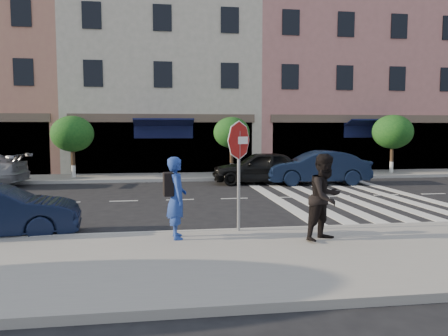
# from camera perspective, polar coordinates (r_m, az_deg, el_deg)

# --- Properties ---
(ground) EXTENTS (120.00, 120.00, 0.00)m
(ground) POSITION_cam_1_polar(r_m,az_deg,el_deg) (12.03, -4.92, -7.22)
(ground) COLOR black
(ground) RESTS_ON ground
(sidewalk_near) EXTENTS (60.00, 4.50, 0.15)m
(sidewalk_near) POSITION_cam_1_polar(r_m,az_deg,el_deg) (8.39, -3.39, -12.19)
(sidewalk_near) COLOR gray
(sidewalk_near) RESTS_ON ground
(sidewalk_far) EXTENTS (60.00, 3.00, 0.15)m
(sidewalk_far) POSITION_cam_1_polar(r_m,az_deg,el_deg) (22.88, -6.53, -1.15)
(sidewalk_far) COLOR gray
(sidewalk_far) RESTS_ON ground
(building_centre) EXTENTS (11.00, 9.00, 11.00)m
(building_centre) POSITION_cam_1_polar(r_m,az_deg,el_deg) (28.88, -8.02, 10.92)
(building_centre) COLOR beige
(building_centre) RESTS_ON ground
(building_east_mid) EXTENTS (13.00, 9.00, 13.00)m
(building_east_mid) POSITION_cam_1_polar(r_m,az_deg,el_deg) (31.45, 14.92, 12.16)
(building_east_mid) COLOR tan
(building_east_mid) RESTS_ON ground
(street_tree_wb) EXTENTS (2.10, 2.10, 3.06)m
(street_tree_wb) POSITION_cam_1_polar(r_m,az_deg,el_deg) (22.94, -19.19, 4.21)
(street_tree_wb) COLOR #473323
(street_tree_wb) RESTS_ON sidewalk_far
(street_tree_c) EXTENTS (1.90, 1.90, 3.04)m
(street_tree_c) POSITION_cam_1_polar(r_m,az_deg,el_deg) (22.83, 1.00, 4.61)
(street_tree_c) COLOR #473323
(street_tree_c) RESTS_ON sidewalk_far
(street_tree_ea) EXTENTS (2.20, 2.20, 3.19)m
(street_tree_ea) POSITION_cam_1_polar(r_m,az_deg,el_deg) (25.85, 21.16, 4.41)
(street_tree_ea) COLOR #473323
(street_tree_ea) RESTS_ON sidewalk_far
(stop_sign) EXTENTS (0.85, 0.41, 2.62)m
(stop_sign) POSITION_cam_1_polar(r_m,az_deg,el_deg) (10.24, 1.96, 2.18)
(stop_sign) COLOR gray
(stop_sign) RESTS_ON sidewalk_near
(photographer) EXTENTS (0.50, 0.70, 1.81)m
(photographer) POSITION_cam_1_polar(r_m,az_deg,el_deg) (9.70, -6.21, -3.88)
(photographer) COLOR navy
(photographer) RESTS_ON sidewalk_near
(walker) EXTENTS (1.16, 1.09, 1.89)m
(walker) POSITION_cam_1_polar(r_m,az_deg,el_deg) (9.72, 13.09, -3.73)
(walker) COLOR black
(walker) RESTS_ON sidewalk_near
(car_far_mid) EXTENTS (4.63, 2.19, 1.53)m
(car_far_mid) POSITION_cam_1_polar(r_m,az_deg,el_deg) (20.49, 4.77, 0.08)
(car_far_mid) COLOR black
(car_far_mid) RESTS_ON ground
(car_far_right) EXTENTS (4.82, 1.97, 1.55)m
(car_far_right) POSITION_cam_1_polar(r_m,az_deg,el_deg) (20.69, 12.04, 0.06)
(car_far_right) COLOR black
(car_far_right) RESTS_ON ground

